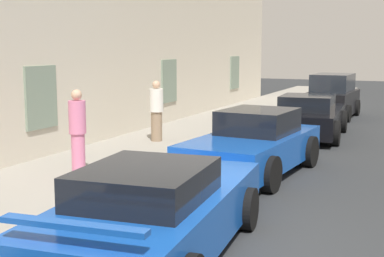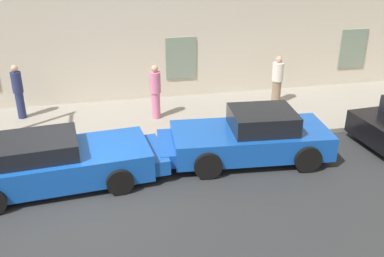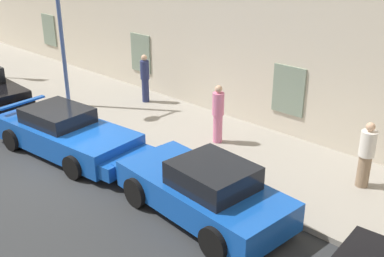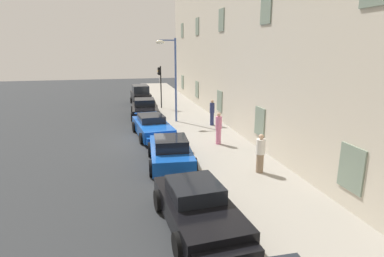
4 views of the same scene
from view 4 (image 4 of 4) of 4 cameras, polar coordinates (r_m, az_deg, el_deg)
ground_plane at (r=19.13m, az=-8.98°, el=-2.06°), size 80.00×80.00×0.00m
sidewalk at (r=19.77m, az=2.63°, el=-1.14°), size 60.00×3.96×0.14m
building_facade at (r=20.70m, az=15.12°, el=16.30°), size 42.83×5.32×12.41m
sportscar_red_lead at (r=25.22m, az=-8.55°, el=3.39°), size 4.87×2.36×1.42m
sportscar_yellow_flank at (r=19.55m, az=-7.10°, el=0.14°), size 5.15×2.42×1.30m
sportscar_white_middle at (r=14.98m, az=-3.99°, el=-4.07°), size 4.75×2.33×1.40m
sportscar_tail_end at (r=9.78m, az=1.32°, el=-14.67°), size 4.73×2.39×1.33m
hatchback_parked at (r=31.20m, az=-9.32°, el=5.86°), size 3.77×1.98×1.88m
traffic_light at (r=28.12m, az=-5.85°, el=8.84°), size 0.44×0.36×3.72m
street_lamp at (r=22.52m, az=-4.07°, el=11.41°), size 0.44×1.42×5.91m
pedestrian_admiring at (r=13.75m, az=12.33°, el=-4.40°), size 0.43×0.43×1.71m
pedestrian_strolling at (r=17.47m, az=4.86°, el=0.09°), size 0.46×0.46×1.79m
pedestrian_bystander at (r=21.77m, az=3.67°, el=3.00°), size 0.47×0.47×1.80m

